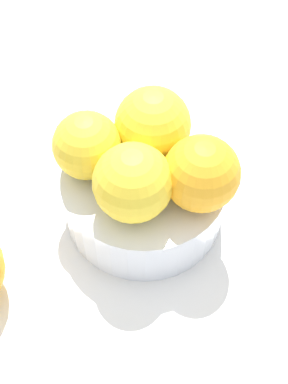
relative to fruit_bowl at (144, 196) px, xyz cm
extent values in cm
cube|color=white|center=(0.00, 0.00, -3.73)|extent=(110.00, 110.00, 2.00)
cylinder|color=silver|center=(0.00, 0.00, -2.33)|extent=(9.56, 9.56, 0.80)
cylinder|color=silver|center=(0.00, 0.00, 0.13)|extent=(15.42, 15.42, 5.71)
sphere|color=yellow|center=(0.96, -3.16, 6.37)|extent=(6.77, 6.77, 6.77)
sphere|color=yellow|center=(-1.15, 3.21, 6.45)|extent=(6.94, 6.94, 6.94)
sphere|color=yellow|center=(-4.83, -1.76, 6.06)|extent=(6.16, 6.16, 6.16)
sphere|color=#F9A823|center=(5.20, 0.79, 6.29)|extent=(6.63, 6.63, 6.63)
camera|label=1|loc=(14.94, -22.99, 38.41)|focal=45.77mm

